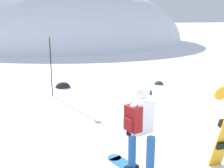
{
  "coord_description": "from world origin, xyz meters",
  "views": [
    {
      "loc": [
        -2.15,
        -3.93,
        2.8
      ],
      "look_at": [
        -0.19,
        3.22,
        1.0
      ],
      "focal_mm": 43.74,
      "sensor_mm": 36.0,
      "label": 1
    }
  ],
  "objects_px": {
    "piste_marker_near": "(51,63)",
    "rock_dark": "(159,84)",
    "rock_mid": "(63,87)",
    "snowboarder_main": "(140,129)"
  },
  "relations": [
    {
      "from": "piste_marker_near",
      "to": "rock_dark",
      "type": "bearing_deg",
      "value": 8.22
    },
    {
      "from": "piste_marker_near",
      "to": "rock_mid",
      "type": "height_order",
      "value": "piste_marker_near"
    },
    {
      "from": "snowboarder_main",
      "to": "rock_mid",
      "type": "xyz_separation_m",
      "value": [
        -0.72,
        6.96,
        -0.92
      ]
    },
    {
      "from": "snowboarder_main",
      "to": "piste_marker_near",
      "type": "bearing_deg",
      "value": 101.83
    },
    {
      "from": "piste_marker_near",
      "to": "rock_dark",
      "type": "distance_m",
      "value": 4.76
    },
    {
      "from": "rock_dark",
      "to": "rock_mid",
      "type": "relative_size",
      "value": 0.66
    },
    {
      "from": "snowboarder_main",
      "to": "piste_marker_near",
      "type": "distance_m",
      "value": 5.89
    },
    {
      "from": "piste_marker_near",
      "to": "rock_mid",
      "type": "distance_m",
      "value": 1.79
    },
    {
      "from": "piste_marker_near",
      "to": "rock_dark",
      "type": "relative_size",
      "value": 5.39
    },
    {
      "from": "snowboarder_main",
      "to": "piste_marker_near",
      "type": "relative_size",
      "value": 0.8
    }
  ]
}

